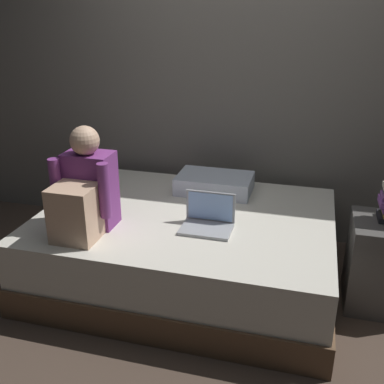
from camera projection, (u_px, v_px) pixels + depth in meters
The scene contains 7 objects.
ground_plane at pixel (203, 306), 2.97m from camera, with size 8.00×8.00×0.00m, color #47382D.
wall_back at pixel (242, 72), 3.53m from camera, with size 5.60×0.10×2.70m, color slate.
bed at pixel (186, 247), 3.19m from camera, with size 2.00×1.50×0.51m.
nightstand at pixel (384, 264), 2.90m from camera, with size 0.44×0.46×0.59m.
person_sitting at pixel (85, 193), 2.78m from camera, with size 0.39×0.44×0.66m.
laptop at pixel (208, 220), 2.88m from camera, with size 0.32×0.23×0.22m.
pillow at pixel (215, 183), 3.44m from camera, with size 0.56×0.36×0.13m, color silver.
Camera 1 is at (0.57, -2.40, 1.82)m, focal length 42.43 mm.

